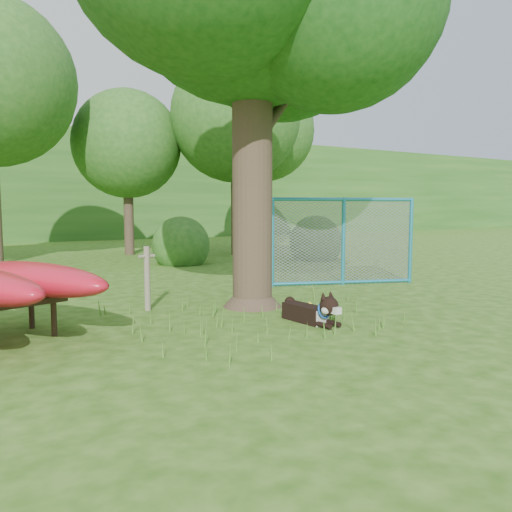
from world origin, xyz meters
TOP-DOWN VIEW (x-y plane):
  - ground at (0.00, 0.00)m, footprint 80.00×80.00m
  - wooden_post at (-1.14, 2.63)m, footprint 0.31×0.12m
  - husky_dog at (0.74, 0.39)m, footprint 0.40×1.24m
  - fence_section at (3.67, 3.19)m, footprint 3.26×1.22m
  - wildflower_clump at (1.05, 0.92)m, footprint 0.10×0.09m
  - bg_tree_c at (1.50, 13.00)m, footprint 4.00×4.00m
  - bg_tree_d at (5.00, 11.00)m, footprint 4.80×4.80m
  - bg_tree_e at (8.00, 14.00)m, footprint 4.60×4.60m
  - shrub_right at (6.50, 8.00)m, footprint 1.80×1.80m
  - shrub_mid at (2.00, 9.00)m, footprint 1.80×1.80m
  - wooded_hillside at (0.00, 28.00)m, footprint 80.00×12.00m

SIDE VIEW (x-z plane):
  - ground at x=0.00m, z-range 0.00..0.00m
  - shrub_right at x=6.50m, z-range -0.90..0.90m
  - shrub_mid at x=2.00m, z-range -0.90..0.90m
  - wildflower_clump at x=1.05m, z-range 0.07..0.28m
  - husky_dog at x=0.74m, z-range -0.08..0.47m
  - wooden_post at x=-1.14m, z-range 0.03..1.14m
  - fence_section at x=3.67m, z-range -0.66..2.67m
  - wooded_hillside at x=0.00m, z-range 0.00..6.00m
  - bg_tree_c at x=1.50m, z-range 1.05..7.17m
  - bg_tree_d at x=5.00m, z-range 1.33..8.83m
  - bg_tree_e at x=8.00m, z-range 1.46..9.01m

